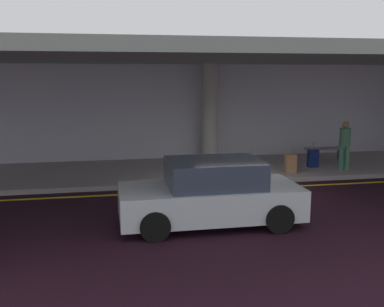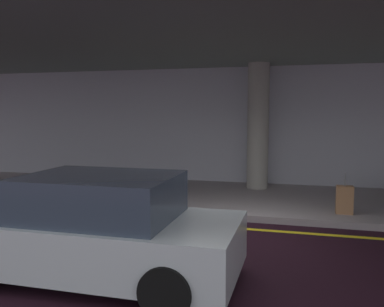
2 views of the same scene
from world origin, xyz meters
The scene contains 11 objects.
ground_plane centered at (0.00, 0.00, 0.00)m, with size 60.00×60.00×0.00m, color black.
sidewalk centered at (0.00, 3.10, 0.07)m, with size 26.00×4.20×0.15m, color gray.
lane_stripe_yellow centered at (0.00, 0.48, 0.00)m, with size 26.00×0.14×0.01m, color yellow.
support_column_left_mid centered at (0.00, 4.36, 1.97)m, with size 0.62×0.62×3.65m, color gray.
ceiling_overhang centered at (0.00, 2.60, 3.95)m, with size 28.00×13.20×0.30m, color gray.
terminal_back_wall centered at (0.00, 5.35, 1.90)m, with size 26.00×0.30×3.80m, color #AFB0BE.
car_silver centered at (-1.57, -2.53, 0.71)m, with size 4.10×1.92×1.50m.
traveler_with_luggage centered at (4.21, 1.90, 1.11)m, with size 0.38×0.38×1.68m.
suitcase_upright_primary centered at (2.17, 1.72, 0.46)m, with size 0.36×0.22×0.90m.
suitcase_upright_secondary centered at (3.34, 2.48, 0.46)m, with size 0.36×0.22×0.90m.
bench_metal centered at (4.41, 3.61, 0.50)m, with size 1.60×0.50×0.48m.
Camera 1 is at (-3.90, -12.33, 3.40)m, focal length 42.58 mm.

